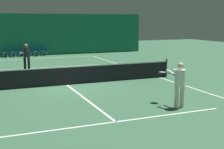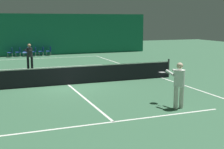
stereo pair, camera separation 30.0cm
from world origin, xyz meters
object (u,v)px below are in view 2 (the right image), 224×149
(tennis_net, at_px, (68,75))
(courtside_chair_3, at_px, (34,51))
(courtside_chair_0, at_px, (11,52))
(courtside_chair_2, at_px, (27,51))
(courtside_chair_1, at_px, (19,51))
(player_far, at_px, (29,54))
(player_near, at_px, (179,82))
(courtside_chair_5, at_px, (49,50))
(courtside_chair_4, at_px, (42,51))

(tennis_net, height_order, courtside_chair_3, tennis_net)
(courtside_chair_0, bearing_deg, courtside_chair_2, 90.00)
(tennis_net, height_order, courtside_chair_1, tennis_net)
(player_far, relative_size, courtside_chair_2, 2.05)
(player_near, bearing_deg, courtside_chair_2, 2.00)
(player_near, relative_size, courtside_chair_1, 2.08)
(courtside_chair_2, bearing_deg, courtside_chair_3, 90.00)
(courtside_chair_5, bearing_deg, courtside_chair_3, -90.00)
(tennis_net, height_order, player_near, player_near)
(courtside_chair_0, xyz_separation_m, courtside_chair_3, (2.07, 0.00, 0.00))
(courtside_chair_0, height_order, courtside_chair_3, same)
(tennis_net, relative_size, courtside_chair_3, 14.29)
(courtside_chair_4, bearing_deg, player_far, -14.36)
(player_far, relative_size, courtside_chair_4, 2.05)
(courtside_chair_3, bearing_deg, courtside_chair_1, -90.00)
(player_near, height_order, courtside_chair_3, player_near)
(courtside_chair_0, relative_size, courtside_chair_5, 1.00)
(player_far, relative_size, courtside_chair_0, 2.05)
(courtside_chair_0, bearing_deg, player_near, 13.93)
(player_far, distance_m, courtside_chair_3, 7.86)
(player_near, height_order, courtside_chair_5, player_near)
(courtside_chair_0, distance_m, courtside_chair_2, 1.38)
(player_far, distance_m, courtside_chair_4, 8.01)
(player_near, distance_m, player_far, 12.51)
(courtside_chair_5, bearing_deg, courtside_chair_0, -90.00)
(courtside_chair_0, bearing_deg, courtside_chair_5, 90.00)
(player_near, distance_m, courtside_chair_4, 19.68)
(player_far, height_order, courtside_chair_2, player_far)
(courtside_chair_5, bearing_deg, courtside_chair_1, -90.00)
(courtside_chair_2, xyz_separation_m, courtside_chair_5, (2.07, 0.00, 0.00))
(player_far, xyz_separation_m, courtside_chair_4, (1.98, 7.74, -0.52))
(courtside_chair_2, xyz_separation_m, courtside_chair_3, (0.69, 0.00, 0.00))
(player_far, bearing_deg, courtside_chair_5, -174.32)
(courtside_chair_3, xyz_separation_m, courtside_chair_5, (1.38, 0.00, 0.00))
(courtside_chair_0, relative_size, courtside_chair_2, 1.00)
(tennis_net, height_order, courtside_chair_2, tennis_net)
(courtside_chair_4, height_order, courtside_chair_5, same)
(player_near, bearing_deg, tennis_net, 18.32)
(courtside_chair_3, bearing_deg, courtside_chair_5, 90.00)
(courtside_chair_0, bearing_deg, courtside_chair_3, 90.00)
(courtside_chair_5, bearing_deg, player_near, 4.12)
(courtside_chair_1, bearing_deg, player_near, 12.02)
(courtside_chair_1, relative_size, courtside_chair_4, 1.00)
(player_far, relative_size, courtside_chair_5, 2.05)
(courtside_chair_3, bearing_deg, courtside_chair_2, -90.00)
(tennis_net, distance_m, courtside_chair_1, 13.86)
(courtside_chair_0, relative_size, courtside_chair_4, 1.00)
(courtside_chair_0, xyz_separation_m, courtside_chair_2, (1.38, 0.00, 0.00))
(courtside_chair_5, bearing_deg, tennis_net, -6.01)
(player_near, relative_size, player_far, 1.02)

